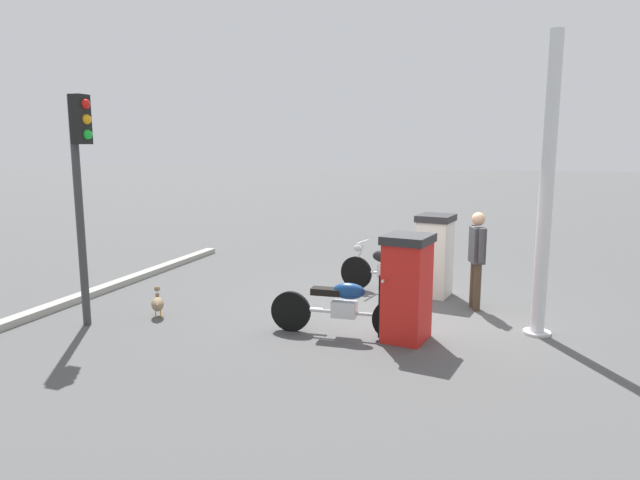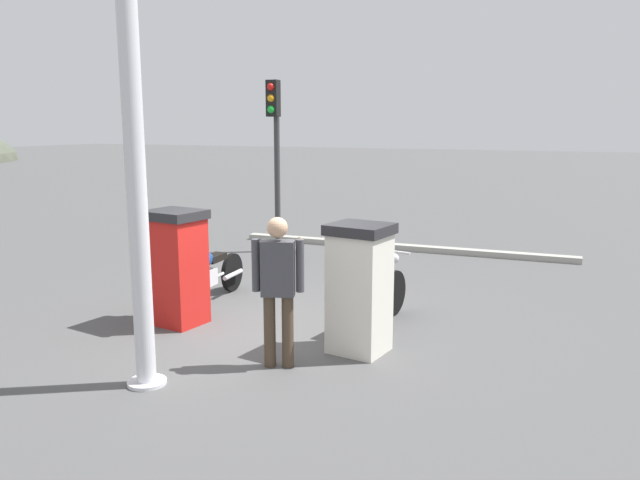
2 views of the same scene
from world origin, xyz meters
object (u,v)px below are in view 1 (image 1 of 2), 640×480
(motorcycle_near_pump, at_px, (388,268))
(canopy_support_pole, at_px, (546,193))
(motorcycle_far_pump, at_px, (343,306))
(attendant_person, at_px, (477,254))
(fuel_pump_far, at_px, (407,287))
(wandering_duck, at_px, (158,303))
(fuel_pump_near, at_px, (434,255))
(roadside_traffic_light, at_px, (81,170))

(motorcycle_near_pump, relative_size, canopy_support_pole, 0.47)
(motorcycle_far_pump, distance_m, attendant_person, 2.76)
(motorcycle_far_pump, bearing_deg, motorcycle_near_pump, -91.59)
(motorcycle_near_pump, relative_size, attendant_person, 1.22)
(fuel_pump_far, xyz_separation_m, canopy_support_pole, (-1.80, -0.93, 1.32))
(fuel_pump_far, xyz_separation_m, wandering_duck, (4.04, 0.32, -0.55))
(attendant_person, xyz_separation_m, canopy_support_pole, (-0.99, 1.02, 1.14))
(fuel_pump_near, bearing_deg, roadside_traffic_light, 37.30)
(attendant_person, height_order, wandering_duck, attendant_person)
(wandering_duck, bearing_deg, roadside_traffic_light, 44.83)
(motorcycle_near_pump, distance_m, motorcycle_far_pump, 2.60)
(wandering_duck, bearing_deg, fuel_pump_near, -144.24)
(wandering_duck, bearing_deg, attendant_person, -154.94)
(fuel_pump_far, relative_size, wandering_duck, 3.16)
(motorcycle_far_pump, bearing_deg, wandering_duck, 2.94)
(motorcycle_far_pump, distance_m, roadside_traffic_light, 4.41)
(attendant_person, bearing_deg, fuel_pump_far, 67.55)
(fuel_pump_far, bearing_deg, canopy_support_pole, -152.72)
(roadside_traffic_light, xyz_separation_m, canopy_support_pole, (-6.55, -1.96, -0.31))
(roadside_traffic_light, bearing_deg, fuel_pump_far, -167.75)
(wandering_duck, height_order, canopy_support_pole, canopy_support_pole)
(motorcycle_near_pump, height_order, canopy_support_pole, canopy_support_pole)
(motorcycle_far_pump, relative_size, wandering_duck, 4.44)
(motorcycle_near_pump, distance_m, attendant_person, 1.78)
(attendant_person, height_order, canopy_support_pole, canopy_support_pole)
(attendant_person, xyz_separation_m, wandering_duck, (4.84, 2.26, -0.73))
(wandering_duck, xyz_separation_m, roadside_traffic_light, (0.72, 0.72, 2.18))
(canopy_support_pole, bearing_deg, attendant_person, -45.91)
(motorcycle_far_pump, xyz_separation_m, wandering_duck, (3.13, 0.16, -0.22))
(fuel_pump_far, relative_size, attendant_person, 0.92)
(wandering_duck, relative_size, canopy_support_pole, 0.11)
(fuel_pump_near, bearing_deg, wandering_duck, 35.76)
(fuel_pump_near, relative_size, canopy_support_pole, 0.35)
(motorcycle_far_pump, xyz_separation_m, attendant_person, (-1.71, -2.10, 0.51))
(motorcycle_near_pump, bearing_deg, fuel_pump_far, 108.79)
(motorcycle_near_pump, height_order, attendant_person, attendant_person)
(attendant_person, relative_size, wandering_duck, 3.43)
(fuel_pump_near, xyz_separation_m, roadside_traffic_light, (4.76, 3.62, 1.64))
(fuel_pump_near, height_order, attendant_person, attendant_person)
(fuel_pump_far, distance_m, canopy_support_pole, 2.41)
(fuel_pump_near, height_order, wandering_duck, fuel_pump_near)
(fuel_pump_near, distance_m, motorcycle_near_pump, 0.89)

